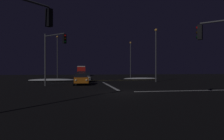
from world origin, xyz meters
TOP-DOWN VIEW (x-y plane):
  - ground at (0.00, 0.00)m, footprint 120.00×120.00m
  - stop_line_north at (0.00, 7.48)m, footprint 0.35×12.74m
  - centre_line_ns at (0.00, 19.08)m, footprint 22.00×0.15m
  - crosswalk_bar_east at (7.58, 0.00)m, footprint 12.74×0.40m
  - snow_bank_left_curb at (-8.28, 16.96)m, footprint 7.54×1.50m
  - snow_bank_right_curb at (8.28, 20.28)m, footprint 6.82×1.50m
  - sedan_orange at (-3.50, 9.33)m, footprint 2.02×4.33m
  - sedan_gray at (-2.88, 15.41)m, footprint 2.02×4.33m
  - sedan_green at (-3.28, 21.73)m, footprint 2.02×4.33m
  - sedan_blue at (-3.12, 27.65)m, footprint 2.02×4.33m
  - sedan_red at (-3.20, 33.03)m, footprint 2.02×4.33m
  - sedan_black at (-3.00, 38.90)m, footprint 2.02×4.33m
  - box_truck at (-3.03, 46.72)m, footprint 2.68×8.28m
  - traffic_signal_sw at (-6.86, -6.86)m, footprint 2.66×2.66m
  - traffic_signal_nw at (-6.83, 6.83)m, footprint 2.80×2.80m
  - streetlamp_right_near at (8.58, 13.08)m, footprint 0.44×0.44m
  - streetlamp_right_far at (8.58, 29.08)m, footprint 0.44×0.44m
  - streetlamp_left_far at (-8.58, 29.08)m, footprint 0.44×0.44m

SIDE VIEW (x-z plane):
  - ground at x=0.00m, z-range -0.10..0.00m
  - stop_line_north at x=0.00m, z-range 0.00..0.01m
  - centre_line_ns at x=0.00m, z-range 0.00..0.01m
  - crosswalk_bar_east at x=7.58m, z-range 0.00..0.01m
  - snow_bank_right_curb at x=8.28m, z-range 0.00..0.41m
  - snow_bank_left_curb at x=-8.28m, z-range 0.00..0.48m
  - sedan_orange at x=-3.50m, z-range 0.02..1.59m
  - sedan_gray at x=-2.88m, z-range 0.02..1.59m
  - sedan_green at x=-3.28m, z-range 0.02..1.59m
  - sedan_blue at x=-3.12m, z-range 0.02..1.59m
  - sedan_red at x=-3.20m, z-range 0.02..1.59m
  - sedan_black at x=-3.00m, z-range 0.02..1.59m
  - box_truck at x=-3.03m, z-range 0.17..3.25m
  - traffic_signal_sw at x=-6.86m, z-range 1.11..7.12m
  - traffic_signal_nw at x=-6.83m, z-range 1.18..7.61m
  - streetlamp_right_near at x=8.58m, z-range 0.68..9.35m
  - streetlamp_right_far at x=8.58m, z-range 0.68..9.39m
  - streetlamp_left_far at x=-8.58m, z-range 0.70..10.39m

